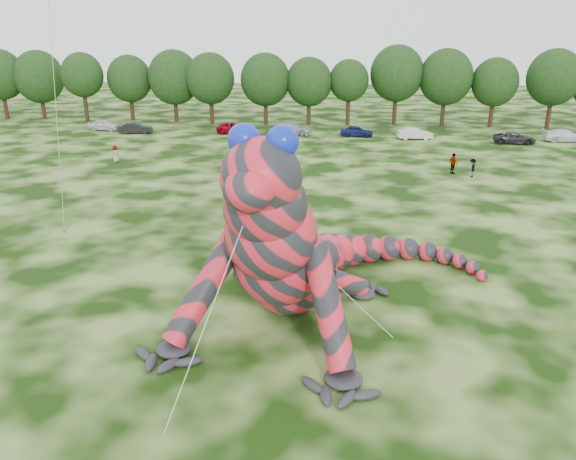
% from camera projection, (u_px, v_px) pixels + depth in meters
% --- Properties ---
extents(ground, '(240.00, 240.00, 0.00)m').
position_uv_depth(ground, '(317.00, 348.00, 22.81)').
color(ground, '#16330A').
rests_on(ground, ground).
extents(inflatable_gecko, '(18.74, 20.99, 9.14)m').
position_uv_depth(inflatable_gecko, '(297.00, 211.00, 25.14)').
color(inflatable_gecko, red).
rests_on(inflatable_gecko, ground).
extents(tree_1, '(6.74, 6.07, 9.81)m').
position_uv_depth(tree_1, '(2.00, 84.00, 80.22)').
color(tree_1, black).
rests_on(tree_1, ground).
extents(tree_2, '(7.04, 6.34, 9.64)m').
position_uv_depth(tree_2, '(40.00, 85.00, 80.39)').
color(tree_2, black).
rests_on(tree_2, ground).
extents(tree_3, '(5.81, 5.23, 9.44)m').
position_uv_depth(tree_3, '(84.00, 87.00, 78.14)').
color(tree_3, black).
rests_on(tree_3, ground).
extents(tree_4, '(6.22, 5.60, 9.06)m').
position_uv_depth(tree_4, '(130.00, 88.00, 79.16)').
color(tree_4, black).
rests_on(tree_4, ground).
extents(tree_5, '(7.16, 6.44, 9.80)m').
position_uv_depth(tree_5, '(174.00, 86.00, 78.14)').
color(tree_5, black).
rests_on(tree_5, ground).
extents(tree_6, '(6.52, 5.86, 9.49)m').
position_uv_depth(tree_6, '(211.00, 89.00, 76.02)').
color(tree_6, black).
rests_on(tree_6, ground).
extents(tree_7, '(6.68, 6.01, 9.48)m').
position_uv_depth(tree_7, '(265.00, 89.00, 75.41)').
color(tree_7, black).
rests_on(tree_7, ground).
extents(tree_8, '(6.14, 5.53, 8.94)m').
position_uv_depth(tree_8, '(309.00, 91.00, 75.10)').
color(tree_8, black).
rests_on(tree_8, ground).
extents(tree_9, '(5.27, 4.74, 8.68)m').
position_uv_depth(tree_9, '(349.00, 93.00, 74.98)').
color(tree_9, black).
rests_on(tree_9, ground).
extents(tree_10, '(7.09, 6.38, 10.50)m').
position_uv_depth(tree_10, '(396.00, 85.00, 75.21)').
color(tree_10, black).
rests_on(tree_10, ground).
extents(tree_11, '(7.01, 6.31, 10.07)m').
position_uv_depth(tree_11, '(445.00, 88.00, 74.31)').
color(tree_11, black).
rests_on(tree_11, ground).
extents(tree_12, '(5.99, 5.39, 8.97)m').
position_uv_depth(tree_12, '(494.00, 93.00, 73.47)').
color(tree_12, black).
rests_on(tree_12, ground).
extents(tree_13, '(6.83, 6.15, 10.13)m').
position_uv_depth(tree_13, '(552.00, 89.00, 72.01)').
color(tree_13, black).
rests_on(tree_13, ground).
extents(car_0, '(4.31, 2.28, 1.40)m').
position_uv_depth(car_0, '(104.00, 125.00, 72.25)').
color(car_0, silver).
rests_on(car_0, ground).
extents(car_1, '(4.34, 2.22, 1.36)m').
position_uv_depth(car_1, '(136.00, 128.00, 70.07)').
color(car_1, black).
rests_on(car_1, ground).
extents(car_2, '(5.24, 2.64, 1.42)m').
position_uv_depth(car_2, '(237.00, 128.00, 69.82)').
color(car_2, maroon).
rests_on(car_2, ground).
extents(car_3, '(5.01, 2.83, 1.37)m').
position_uv_depth(car_3, '(293.00, 129.00, 69.59)').
color(car_3, '#A0A4AA').
rests_on(car_3, ground).
extents(car_4, '(4.03, 1.79, 1.35)m').
position_uv_depth(car_4, '(357.00, 131.00, 67.99)').
color(car_4, '#10194B').
rests_on(car_4, ground).
extents(car_5, '(4.24, 1.95, 1.35)m').
position_uv_depth(car_5, '(415.00, 133.00, 66.42)').
color(car_5, silver).
rests_on(car_5, ground).
extents(car_6, '(4.79, 2.52, 1.29)m').
position_uv_depth(car_6, '(515.00, 138.00, 63.78)').
color(car_6, '#242426').
rests_on(car_6, ground).
extents(car_7, '(5.01, 2.22, 1.43)m').
position_uv_depth(car_7, '(565.00, 136.00, 64.87)').
color(car_7, silver).
rests_on(car_7, ground).
extents(spectator_1, '(0.80, 0.98, 1.88)m').
position_uv_depth(spectator_1, '(224.00, 170.00, 47.96)').
color(spectator_1, gray).
rests_on(spectator_1, ground).
extents(spectator_2, '(0.87, 1.18, 1.63)m').
position_uv_depth(spectator_2, '(472.00, 168.00, 49.15)').
color(spectator_2, gray).
rests_on(spectator_2, ground).
extents(spectator_3, '(0.89, 1.18, 1.86)m').
position_uv_depth(spectator_3, '(453.00, 163.00, 50.31)').
color(spectator_3, gray).
rests_on(spectator_3, ground).
extents(spectator_4, '(0.85, 0.97, 1.66)m').
position_uv_depth(spectator_4, '(116.00, 154.00, 54.68)').
color(spectator_4, gray).
rests_on(spectator_4, ground).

